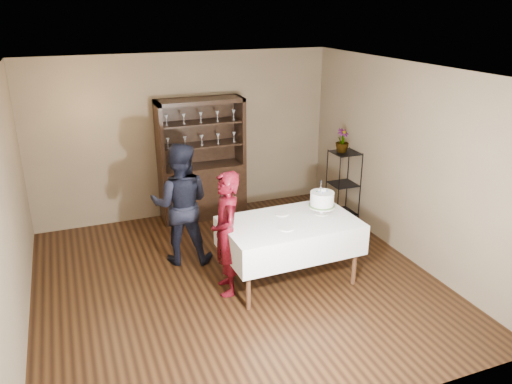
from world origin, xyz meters
TOP-DOWN VIEW (x-y plane):
  - floor at (0.00, 0.00)m, footprint 5.00×5.00m
  - ceiling at (0.00, 0.00)m, footprint 5.00×5.00m
  - back_wall at (0.00, 2.50)m, footprint 5.00×0.02m
  - wall_left at (-2.50, 0.00)m, footprint 0.02×5.00m
  - wall_right at (2.50, 0.00)m, footprint 0.02×5.00m
  - china_hutch at (0.20, 2.25)m, footprint 1.40×0.48m
  - plant_etagere at (2.28, 1.20)m, footprint 0.42×0.42m
  - cake_table at (0.65, -0.22)m, footprint 1.71×1.08m
  - woman at (-0.16, -0.16)m, footprint 0.45×0.62m
  - man at (-0.49, 0.83)m, footprint 0.99×0.88m
  - cake at (1.14, -0.15)m, footprint 0.34×0.34m
  - plate_near at (0.52, -0.41)m, footprint 0.23×0.23m
  - plate_far at (0.65, 0.01)m, footprint 0.22×0.22m
  - potted_plant at (2.23, 1.23)m, footprint 0.26×0.26m

SIDE VIEW (x-z plane):
  - floor at x=0.00m, z-range 0.00..0.00m
  - cake_table at x=0.65m, z-range 0.22..1.07m
  - plant_etagere at x=2.28m, z-range 0.05..1.25m
  - china_hutch at x=0.20m, z-range -0.34..1.66m
  - woman at x=-0.16m, z-range 0.00..1.58m
  - man at x=-0.49m, z-range 0.00..1.70m
  - plate_near at x=0.52m, z-range 0.85..0.86m
  - plate_far at x=0.65m, z-range 0.85..0.86m
  - cake at x=1.14m, z-range 0.80..1.27m
  - back_wall at x=0.00m, z-range 0.00..2.70m
  - wall_left at x=-2.50m, z-range 0.00..2.70m
  - wall_right at x=2.50m, z-range 0.00..2.70m
  - potted_plant at x=2.23m, z-range 1.19..1.56m
  - ceiling at x=0.00m, z-range 2.70..2.70m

